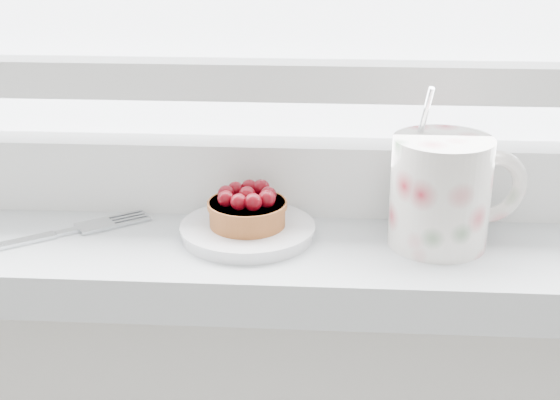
# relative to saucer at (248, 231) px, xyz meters

# --- Properties ---
(saucer) EXTENTS (0.12, 0.12, 0.01)m
(saucer) POSITION_rel_saucer_xyz_m (0.00, 0.00, 0.00)
(saucer) COLOR white
(saucer) RESTS_ON windowsill
(raspberry_tart) EXTENTS (0.07, 0.07, 0.04)m
(raspberry_tart) POSITION_rel_saucer_xyz_m (0.00, 0.00, 0.02)
(raspberry_tart) COLOR brown
(raspberry_tart) RESTS_ON saucer
(floral_mug) EXTENTS (0.13, 0.11, 0.14)m
(floral_mug) POSITION_rel_saucer_xyz_m (0.17, -0.00, 0.05)
(floral_mug) COLOR white
(floral_mug) RESTS_ON windowsill
(fork) EXTENTS (0.19, 0.14, 0.00)m
(fork) POSITION_rel_saucer_xyz_m (-0.19, -0.02, -0.00)
(fork) COLOR silver
(fork) RESTS_ON windowsill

